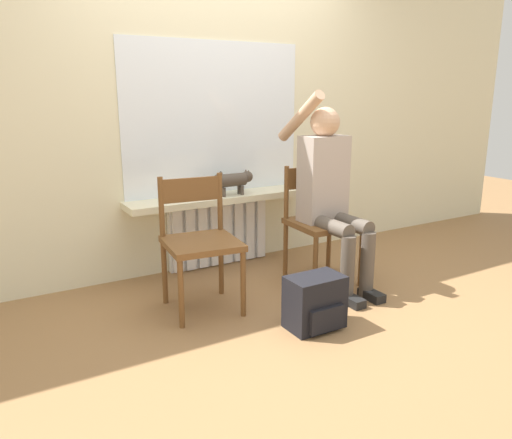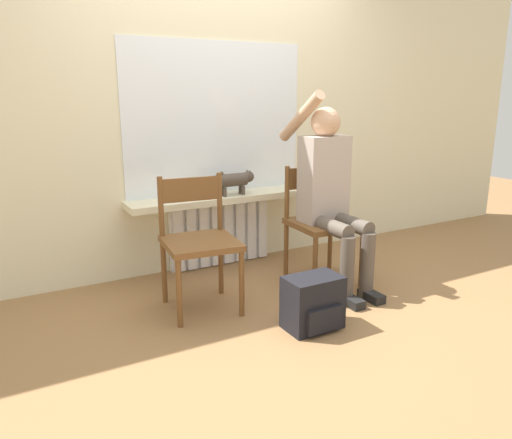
% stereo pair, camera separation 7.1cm
% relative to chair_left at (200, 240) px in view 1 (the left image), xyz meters
% --- Properties ---
extents(ground_plane, '(12.00, 12.00, 0.00)m').
position_rel_chair_left_xyz_m(ground_plane, '(0.49, -0.44, -0.47)').
color(ground_plane, olive).
extents(wall_with_window, '(7.00, 0.06, 2.70)m').
position_rel_chair_left_xyz_m(wall_with_window, '(0.49, 0.79, 0.88)').
color(wall_with_window, beige).
rests_on(wall_with_window, ground_plane).
extents(radiator, '(0.88, 0.08, 0.56)m').
position_rel_chair_left_xyz_m(radiator, '(0.49, 0.72, -0.19)').
color(radiator, white).
rests_on(radiator, ground_plane).
extents(windowsill, '(1.59, 0.29, 0.05)m').
position_rel_chair_left_xyz_m(windowsill, '(0.49, 0.62, 0.12)').
color(windowsill, beige).
rests_on(windowsill, radiator).
extents(window_glass, '(1.52, 0.01, 1.18)m').
position_rel_chair_left_xyz_m(window_glass, '(0.49, 0.76, 0.73)').
color(window_glass, white).
rests_on(window_glass, windowsill).
extents(chair_left, '(0.51, 0.51, 0.88)m').
position_rel_chair_left_xyz_m(chair_left, '(0.00, 0.00, 0.00)').
color(chair_left, brown).
rests_on(chair_left, ground_plane).
extents(chair_right, '(0.48, 0.48, 0.88)m').
position_rel_chair_left_xyz_m(chair_right, '(0.99, 0.00, 0.00)').
color(chair_right, brown).
rests_on(chair_right, ground_plane).
extents(person, '(0.36, 0.96, 1.43)m').
position_rel_chair_left_xyz_m(person, '(0.99, -0.10, 0.27)').
color(person, brown).
rests_on(person, ground_plane).
extents(cat, '(0.42, 0.10, 0.20)m').
position_rel_chair_left_xyz_m(cat, '(0.56, 0.57, 0.26)').
color(cat, '#4C4238').
rests_on(cat, windowsill).
extents(backpack, '(0.35, 0.25, 0.33)m').
position_rel_chair_left_xyz_m(backpack, '(0.48, -0.63, -0.31)').
color(backpack, black).
rests_on(backpack, ground_plane).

